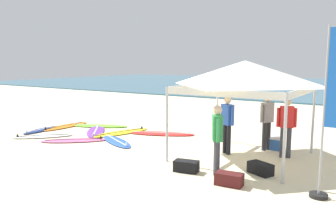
% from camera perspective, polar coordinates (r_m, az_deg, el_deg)
% --- Properties ---
extents(ground_plane, '(80.00, 80.00, 0.00)m').
position_cam_1_polar(ground_plane, '(11.25, -2.26, -5.57)').
color(ground_plane, beige).
extents(sea, '(80.00, 36.00, 0.10)m').
position_cam_1_polar(sea, '(41.58, 24.75, 3.89)').
color(sea, '#386B84').
rests_on(sea, ground).
extents(canopy_tent, '(3.24, 3.24, 2.75)m').
position_cam_1_polar(canopy_tent, '(9.76, 12.72, 6.29)').
color(canopy_tent, '#B7B7BC').
rests_on(canopy_tent, ground).
extents(surfboard_yellow, '(1.31, 2.61, 0.19)m').
position_cam_1_polar(surfboard_yellow, '(13.19, -7.96, -3.42)').
color(surfboard_yellow, yellow).
rests_on(surfboard_yellow, ground).
extents(surfboard_navy, '(0.85, 1.96, 0.19)m').
position_cam_1_polar(surfboard_navy, '(14.51, -20.32, -2.79)').
color(surfboard_navy, navy).
rests_on(surfboard_navy, ground).
extents(surfboard_pink, '(2.09, 1.92, 0.19)m').
position_cam_1_polar(surfboard_pink, '(12.23, -15.41, -4.57)').
color(surfboard_pink, pink).
rests_on(surfboard_pink, ground).
extents(surfboard_lime, '(2.59, 1.68, 0.19)m').
position_cam_1_polar(surfboard_lime, '(14.77, -11.57, -2.25)').
color(surfboard_lime, '#7AD12D').
rests_on(surfboard_lime, ground).
extents(surfboard_purple, '(2.04, 2.23, 0.19)m').
position_cam_1_polar(surfboard_purple, '(13.65, -11.97, -3.13)').
color(surfboard_purple, purple).
rests_on(surfboard_purple, ground).
extents(surfboard_white, '(1.82, 1.94, 0.19)m').
position_cam_1_polar(surfboard_white, '(13.25, -20.20, -3.80)').
color(surfboard_white, white).
rests_on(surfboard_white, ground).
extents(surfboard_blue, '(2.17, 1.50, 0.19)m').
position_cam_1_polar(surfboard_blue, '(11.79, -8.61, -4.84)').
color(surfboard_blue, blue).
rests_on(surfboard_blue, ground).
extents(surfboard_red, '(2.62, 1.63, 0.19)m').
position_cam_1_polar(surfboard_red, '(12.90, -1.16, -3.60)').
color(surfboard_red, red).
rests_on(surfboard_red, ground).
extents(surfboard_orange, '(0.70, 2.39, 0.19)m').
position_cam_1_polar(surfboard_orange, '(14.98, -16.88, -2.29)').
color(surfboard_orange, orange).
rests_on(surfboard_orange, ground).
extents(person_red, '(0.51, 0.35, 1.71)m').
position_cam_1_polar(person_red, '(10.18, 19.17, -1.83)').
color(person_red, '#383842').
rests_on(person_red, ground).
extents(person_grey, '(0.36, 0.50, 1.71)m').
position_cam_1_polar(person_grey, '(10.88, 16.20, -1.07)').
color(person_grey, '#2D2D33').
rests_on(person_grey, ground).
extents(person_green, '(0.38, 0.48, 1.71)m').
position_cam_1_polar(person_green, '(8.10, 8.20, -3.97)').
color(person_green, '#383842').
rests_on(person_green, ground).
extents(person_blue, '(0.49, 0.37, 1.71)m').
position_cam_1_polar(person_blue, '(10.18, 9.86, -1.49)').
color(person_blue, black).
rests_on(person_blue, ground).
extents(banner_flag, '(0.60, 0.36, 3.40)m').
position_cam_1_polar(banner_flag, '(7.29, 25.40, -1.37)').
color(banner_flag, '#99999E').
rests_on(banner_flag, ground).
extents(gear_bag_near_tent, '(0.63, 0.38, 0.28)m').
position_cam_1_polar(gear_bag_near_tent, '(7.80, 10.17, -10.98)').
color(gear_bag_near_tent, '#4C1919').
rests_on(gear_bag_near_tent, ground).
extents(gear_bag_by_pole, '(0.65, 0.43, 0.28)m').
position_cam_1_polar(gear_bag_by_pole, '(8.60, 3.07, -9.01)').
color(gear_bag_by_pole, black).
rests_on(gear_bag_by_pole, ground).
extents(gear_bag_on_sand, '(0.68, 0.54, 0.28)m').
position_cam_1_polar(gear_bag_on_sand, '(8.70, 15.17, -9.09)').
color(gear_bag_on_sand, black).
rests_on(gear_bag_on_sand, ground).
extents(cooler_box, '(0.50, 0.36, 0.39)m').
position_cam_1_polar(cooler_box, '(11.19, 17.28, -4.99)').
color(cooler_box, '#2D60B7').
rests_on(cooler_box, ground).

